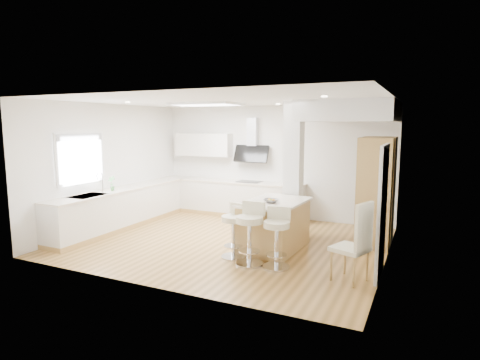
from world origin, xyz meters
The scene contains 18 objects.
ground centered at (0.00, 0.00, 0.00)m, with size 6.00×6.00×0.00m, color #AC7D40.
ceiling centered at (0.00, 0.00, 0.00)m, with size 6.00×5.00×0.02m, color white.
wall_back centered at (0.00, 2.50, 1.40)m, with size 6.00×0.04×2.80m, color silver.
wall_left centered at (-3.00, 0.00, 1.40)m, with size 0.04×5.00×2.80m, color silver.
wall_right centered at (3.00, 0.00, 1.40)m, with size 0.04×5.00×2.80m, color silver.
skylight centered at (-0.79, 0.60, 2.77)m, with size 4.10×2.10×0.06m.
window_left centered at (-2.96, -0.90, 1.69)m, with size 0.06×1.28×1.07m.
doorway_right centered at (2.97, -0.60, 1.00)m, with size 0.05×1.00×2.10m.
counter_left centered at (-2.70, 0.23, 0.46)m, with size 0.63×4.50×1.35m.
counter_back centered at (-0.91, 2.22, 0.70)m, with size 3.62×0.63×2.50m.
pillar centered at (1.05, 0.95, 1.40)m, with size 0.35×0.35×2.80m.
soffit centered at (2.10, 1.40, 2.60)m, with size 1.78×2.20×0.40m.
oven_column centered at (2.68, 1.23, 1.05)m, with size 0.63×1.21×2.10m.
peninsula centered at (1.01, -0.03, 0.46)m, with size 1.08×1.56×0.99m.
bar_stool_a centered at (0.54, -0.81, 0.54)m, with size 0.51×0.51×0.96m.
bar_stool_b centered at (0.93, -1.01, 0.59)m, with size 0.48×0.48×1.06m.
bar_stool_c centered at (1.39, -0.97, 0.56)m, with size 0.50×0.50×1.00m.
dining_chair centered at (2.68, -1.07, 0.66)m, with size 0.62×0.62×1.23m.
Camera 1 is at (3.55, -6.98, 2.35)m, focal length 30.00 mm.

